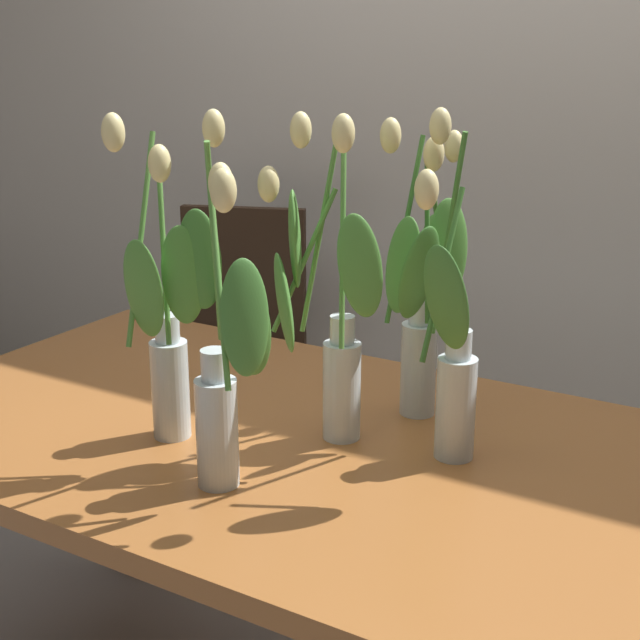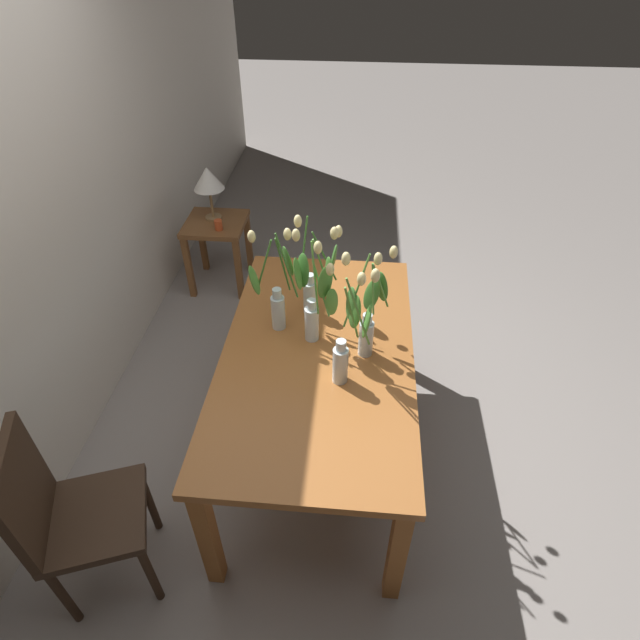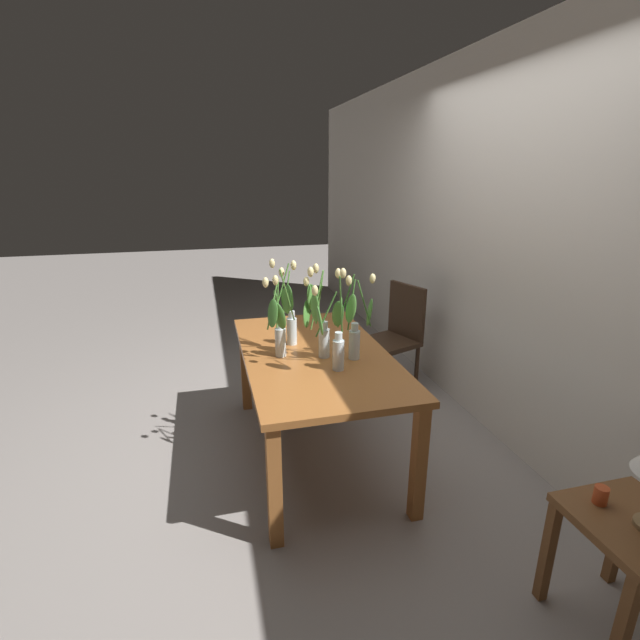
% 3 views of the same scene
% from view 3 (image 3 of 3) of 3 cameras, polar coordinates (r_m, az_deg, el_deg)
% --- Properties ---
extents(ground_plane, '(18.00, 18.00, 0.00)m').
position_cam_3_polar(ground_plane, '(3.28, -0.58, -16.08)').
color(ground_plane, gray).
extents(room_wall_rear, '(9.00, 0.10, 2.70)m').
position_cam_3_polar(room_wall_rear, '(3.35, 23.00, 8.24)').
color(room_wall_rear, silver).
rests_on(room_wall_rear, ground).
extents(dining_table, '(1.60, 0.90, 0.74)m').
position_cam_3_polar(dining_table, '(2.96, -0.61, -5.64)').
color(dining_table, '#A3602D').
rests_on(dining_table, ground).
extents(tulip_vase_0, '(0.17, 0.26, 0.57)m').
position_cam_3_polar(tulip_vase_0, '(2.76, 4.24, -0.85)').
color(tulip_vase_0, silver).
rests_on(tulip_vase_0, dining_table).
extents(tulip_vase_1, '(0.23, 0.17, 0.58)m').
position_cam_3_polar(tulip_vase_1, '(2.78, -0.16, -0.52)').
color(tulip_vase_1, silver).
rests_on(tulip_vase_1, dining_table).
extents(tulip_vase_2, '(0.15, 0.17, 0.58)m').
position_cam_3_polar(tulip_vase_2, '(2.99, -4.00, 0.14)').
color(tulip_vase_2, silver).
rests_on(tulip_vase_2, dining_table).
extents(tulip_vase_3, '(0.26, 0.23, 0.59)m').
position_cam_3_polar(tulip_vase_3, '(2.80, -4.96, -0.58)').
color(tulip_vase_3, silver).
rests_on(tulip_vase_3, dining_table).
extents(tulip_vase_4, '(0.20, 0.21, 0.59)m').
position_cam_3_polar(tulip_vase_4, '(2.62, 1.93, -2.46)').
color(tulip_vase_4, silver).
rests_on(tulip_vase_4, dining_table).
extents(dining_chair, '(0.51, 0.51, 0.93)m').
position_cam_3_polar(dining_chair, '(3.98, 9.54, -1.51)').
color(dining_chair, '#382619').
rests_on(dining_chair, ground).
extents(side_table, '(0.44, 0.44, 0.55)m').
position_cam_3_polar(side_table, '(2.37, 34.06, -22.08)').
color(side_table, brown).
rests_on(side_table, ground).
extents(pillar_candle, '(0.06, 0.06, 0.07)m').
position_cam_3_polar(pillar_candle, '(2.29, 31.56, -18.08)').
color(pillar_candle, '#CC4C23').
rests_on(pillar_candle, side_table).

